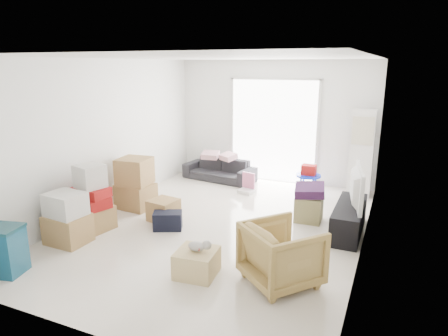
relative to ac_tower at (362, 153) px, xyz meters
name	(u,v)px	position (x,y,z in m)	size (l,w,h in m)	color
room_shell	(218,146)	(-1.95, -2.65, 0.48)	(4.98, 6.48, 3.18)	white
sliding_door	(273,127)	(-1.95, 0.33, 0.37)	(2.10, 0.04, 2.33)	white
ac_tower	(362,153)	(0.00, 0.00, 0.00)	(0.45, 0.30, 1.75)	silver
tv_console	(349,219)	(0.05, -2.05, -0.64)	(0.42, 1.38, 0.46)	black
television	(350,201)	(0.05, -2.05, -0.34)	(1.06, 0.61, 0.14)	black
sofa	(219,166)	(-3.06, -0.15, -0.55)	(1.67, 0.49, 0.65)	#232327
pillow_left	(210,149)	(-3.28, -0.17, -0.16)	(0.41, 0.32, 0.13)	#CF97A4
pillow_right	(228,151)	(-2.84, -0.16, -0.16)	(0.37, 0.29, 0.13)	#CF97A4
armchair	(282,251)	(-0.52, -3.94, -0.46)	(0.81, 0.76, 0.83)	tan
storage_bins	(1,250)	(-3.85, -5.15, -0.56)	(0.63, 0.51, 0.63)	navy
box_stack_a	(67,219)	(-3.75, -4.12, -0.50)	(0.59, 0.50, 0.78)	#A27C49
box_stack_b	(92,202)	(-3.75, -3.57, -0.41)	(0.67, 0.61, 1.08)	#A27C49
box_stack_c	(135,184)	(-3.72, -2.46, -0.41)	(0.68, 0.60, 0.95)	#A27C49
loose_box	(164,210)	(-2.92, -2.78, -0.69)	(0.44, 0.44, 0.36)	#A27C49
duffel_bag	(168,221)	(-2.65, -3.09, -0.73)	(0.45, 0.27, 0.29)	black
ottoman	(309,208)	(-0.64, -1.80, -0.66)	(0.44, 0.44, 0.44)	#9C975B
blanket	(310,192)	(-0.64, -1.80, -0.37)	(0.48, 0.48, 0.14)	#3E1B45
kids_table	(309,174)	(-0.95, -0.41, -0.43)	(0.50, 0.50, 0.63)	#0D2AD0
toy_walker	(247,187)	(-2.14, -0.78, -0.76)	(0.36, 0.33, 0.41)	silver
wood_crate	(197,263)	(-1.55, -4.19, -0.71)	(0.49, 0.49, 0.33)	#D3B87A
plush_bunny	(199,246)	(-1.51, -4.18, -0.48)	(0.30, 0.17, 0.15)	#B2ADA8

